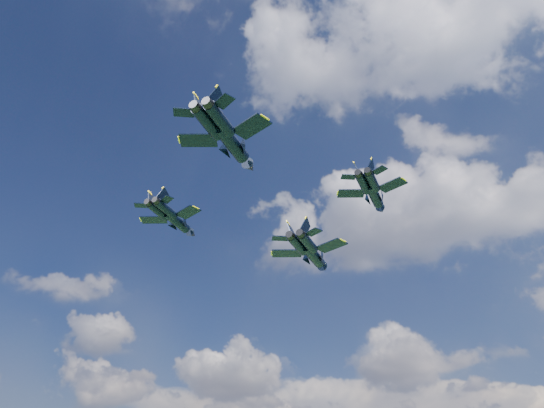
% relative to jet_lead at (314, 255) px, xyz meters
% --- Properties ---
extents(jet_lead, '(14.04, 17.90, 4.30)m').
position_rel_jet_lead_xyz_m(jet_lead, '(0.00, 0.00, 0.00)').
color(jet_lead, black).
extents(jet_left, '(11.05, 14.08, 3.39)m').
position_rel_jet_lead_xyz_m(jet_left, '(-16.27, -19.01, 1.46)').
color(jet_left, black).
extents(jet_right, '(10.66, 13.59, 3.27)m').
position_rel_jet_lead_xyz_m(jet_right, '(15.12, -12.66, 1.60)').
color(jet_right, black).
extents(jet_slot, '(12.57, 16.09, 3.86)m').
position_rel_jet_lead_xyz_m(jet_slot, '(2.81, -34.21, 0.79)').
color(jet_slot, black).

